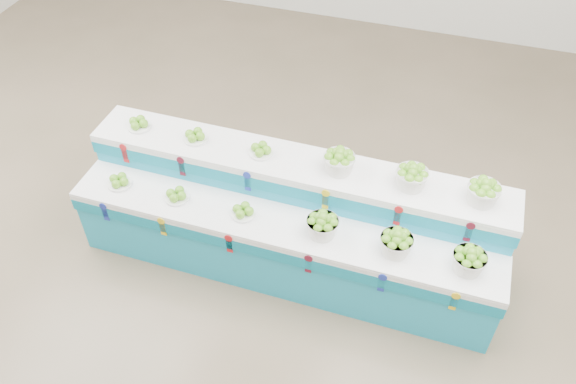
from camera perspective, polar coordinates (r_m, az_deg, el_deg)
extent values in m
plane|color=brown|center=(5.62, -7.67, -6.76)|extent=(10.00, 10.00, 0.00)
cylinder|color=white|center=(5.42, -16.09, 1.08)|extent=(0.22, 0.22, 0.10)
cylinder|color=white|center=(5.17, -10.78, -0.22)|extent=(0.22, 0.22, 0.10)
cylinder|color=white|center=(4.96, -4.38, -1.79)|extent=(0.22, 0.22, 0.10)
cylinder|color=white|center=(5.52, -14.32, 6.51)|extent=(0.22, 0.22, 0.10)
cylinder|color=white|center=(5.28, -9.00, 5.48)|extent=(0.22, 0.22, 0.10)
cylinder|color=white|center=(5.07, -2.64, 4.17)|extent=(0.22, 0.22, 0.10)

